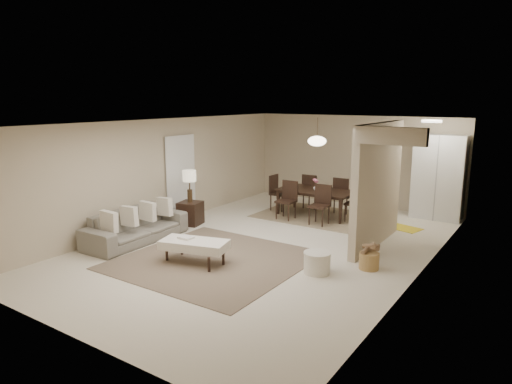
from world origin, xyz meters
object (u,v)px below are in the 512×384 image
Objects in this scene: sofa at (136,226)px; dining_table at (315,203)px; ottoman_bench at (194,245)px; wicker_basket at (369,261)px; round_pouf at (317,263)px; side_table at (190,213)px; pantry_cabinet at (439,177)px.

sofa is 1.19× the size of dining_table.
wicker_basket is at bearing 12.96° from ottoman_bench.
dining_table is at bearing 117.10° from round_pouf.
dining_table is at bearing 70.68° from ottoman_bench.
ottoman_bench is 3.14m from wicker_basket.
wicker_basket is (0.68, 0.68, -0.04)m from round_pouf.
side_table is 1.16× the size of round_pouf.
dining_table is (2.12, 2.38, 0.06)m from side_table.
round_pouf is 3.94m from dining_table.
side_table reaches higher than ottoman_bench.
sofa is at bearing -165.51° from wicker_basket.
wicker_basket is (2.75, 1.50, -0.20)m from ottoman_bench.
round_pouf is (3.91, -1.12, -0.09)m from side_table.
pantry_cabinet reaches higher than dining_table.
ottoman_bench is at bearing -151.42° from wicker_basket.
ottoman_bench is (1.89, -0.30, 0.01)m from sofa.
sofa is 4.80m from wicker_basket.
pantry_cabinet reaches higher than sofa.
dining_table is at bearing -30.18° from sofa.
dining_table is (-2.47, 2.82, 0.19)m from wicker_basket.
sofa is at bearing -118.37° from dining_table.
sofa is 1.74× the size of ottoman_bench.
ottoman_bench is 0.69× the size of dining_table.
ottoman_bench reaches higher than round_pouf.
sofa is at bearing -131.18° from pantry_cabinet.
wicker_basket is at bearing -48.83° from dining_table.
ottoman_bench is (-2.91, -5.79, -0.70)m from pantry_cabinet.
dining_table is at bearing -150.91° from pantry_cabinet.
side_table is 4.61m from wicker_basket.
side_table is at bearing -131.65° from dining_table.
wicker_basket is at bearing 44.89° from round_pouf.
pantry_cabinet is at bearing 80.38° from round_pouf.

